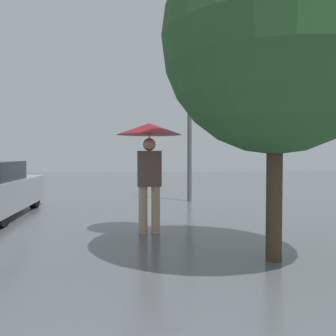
% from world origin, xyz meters
% --- Properties ---
extents(pedestrian, '(1.18, 1.18, 1.99)m').
position_xyz_m(pedestrian, '(0.47, 5.81, 1.61)').
color(pedestrian, tan).
rests_on(pedestrian, ground_plane).
extents(tree, '(3.03, 3.03, 4.46)m').
position_xyz_m(tree, '(2.02, 3.86, 2.94)').
color(tree, '#473323').
rests_on(tree, ground_plane).
extents(street_lamp, '(0.25, 0.25, 4.80)m').
position_xyz_m(street_lamp, '(1.98, 10.36, 2.65)').
color(street_lamp, '#515456').
rests_on(street_lamp, ground_plane).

